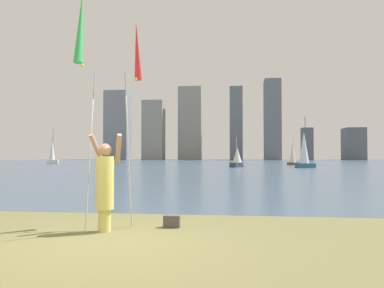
{
  "coord_description": "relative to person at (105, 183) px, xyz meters",
  "views": [
    {
      "loc": [
        2.16,
        -5.99,
        1.4
      ],
      "look_at": [
        -0.3,
        14.39,
        1.99
      ],
      "focal_mm": 36.09,
      "sensor_mm": 36.0,
      "label": 1
    }
  ],
  "objects": [
    {
      "name": "person",
      "position": [
        0.0,
        0.0,
        0.0
      ],
      "size": [
        0.66,
        0.49,
        1.8
      ],
      "rotation": [
        0.0,
        0.0,
        0.05
      ],
      "color": "#D8CC66",
      "rests_on": "ground"
    },
    {
      "name": "skyline_tower_3",
      "position": [
        1.85,
        106.96,
        9.68
      ],
      "size": [
        3.68,
        7.74,
        21.14
      ],
      "color": "slate",
      "rests_on": "ground"
    },
    {
      "name": "sailboat_0",
      "position": [
        9.68,
        36.9,
        1.01
      ],
      "size": [
        2.32,
        1.65,
        5.66
      ],
      "color": "#2D6084",
      "rests_on": "ground"
    },
    {
      "name": "bag",
      "position": [
        1.15,
        0.55,
        -0.77
      ],
      "size": [
        0.31,
        0.16,
        0.23
      ],
      "color": "#4C4742",
      "rests_on": "ground"
    },
    {
      "name": "kite_flag_left",
      "position": [
        -0.38,
        -0.26,
        2.74
      ],
      "size": [
        0.16,
        0.91,
        4.42
      ],
      "color": "#B2B2B7",
      "rests_on": "ground"
    },
    {
      "name": "sailboat_3",
      "position": [
        -26.81,
        51.03,
        0.98
      ],
      "size": [
        1.83,
        1.34,
        5.55
      ],
      "color": "silver",
      "rests_on": "ground"
    },
    {
      "name": "skyline_tower_0",
      "position": [
        -34.07,
        106.64,
        9.53
      ],
      "size": [
        7.19,
        5.33,
        20.83
      ],
      "color": "gray",
      "rests_on": "ground"
    },
    {
      "name": "ground",
      "position": [
        0.28,
        50.07,
        -0.95
      ],
      "size": [
        120.0,
        138.0,
        0.12
      ],
      "color": "brown"
    },
    {
      "name": "skyline_tower_5",
      "position": [
        21.94,
        106.35,
        3.69
      ],
      "size": [
        3.06,
        3.52,
        9.15
      ],
      "color": "#565B66",
      "rests_on": "ground"
    },
    {
      "name": "skyline_tower_4",
      "position": [
        11.98,
        103.5,
        10.39
      ],
      "size": [
        4.46,
        6.9,
        22.54
      ],
      "color": "slate",
      "rests_on": "ground"
    },
    {
      "name": "sailboat_7",
      "position": [
        10.03,
        48.68,
        0.63
      ],
      "size": [
        1.62,
        1.86,
        4.11
      ],
      "color": "brown",
      "rests_on": "ground"
    },
    {
      "name": "kite_flag_right",
      "position": [
        0.38,
        0.79,
        2.55
      ],
      "size": [
        0.16,
        1.04,
        4.13
      ],
      "color": "#B2B2B7",
      "rests_on": "ground"
    },
    {
      "name": "sailboat_5",
      "position": [
        2.28,
        38.32,
        0.18
      ],
      "size": [
        1.63,
        2.26,
        3.49
      ],
      "color": "#333D51",
      "rests_on": "ground"
    },
    {
      "name": "skyline_tower_2",
      "position": [
        -11.77,
        107.86,
        9.96
      ],
      "size": [
        6.87,
        6.22,
        21.68
      ],
      "color": "gray",
      "rests_on": "ground"
    },
    {
      "name": "skyline_tower_1",
      "position": [
        -22.26,
        103.93,
        7.77
      ],
      "size": [
        6.08,
        5.16,
        17.32
      ],
      "color": "gray",
      "rests_on": "ground"
    },
    {
      "name": "skyline_tower_6",
      "position": [
        35.29,
        108.37,
        3.69
      ],
      "size": [
        5.44,
        6.67,
        9.15
      ],
      "color": "#565B66",
      "rests_on": "ground"
    }
  ]
}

